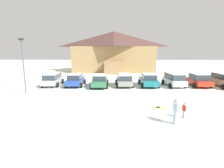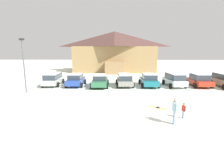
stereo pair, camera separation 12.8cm
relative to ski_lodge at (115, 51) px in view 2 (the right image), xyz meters
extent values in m
plane|color=white|center=(1.33, -30.63, -4.31)|extent=(160.00, 160.00, 0.00)
cube|color=#9E7E50|center=(0.00, 0.06, -1.66)|extent=(16.84, 8.44, 5.30)
pyramid|color=#4E312D|center=(0.00, 0.06, 2.58)|extent=(17.45, 9.05, 3.19)
cube|color=#9B784F|center=(0.05, -4.97, -3.11)|extent=(3.62, 1.84, 2.40)
cube|color=#BABFBA|center=(-7.67, -16.39, -3.69)|extent=(2.01, 4.55, 0.59)
cube|color=#2D3842|center=(-7.66, -16.48, -3.09)|extent=(1.74, 3.47, 0.61)
cube|color=white|center=(-7.66, -16.48, -2.75)|extent=(1.62, 3.29, 0.06)
cylinder|color=black|center=(-8.69, -15.08, -3.99)|extent=(0.26, 0.65, 0.64)
cylinder|color=black|center=(-6.83, -14.95, -3.99)|extent=(0.26, 0.65, 0.64)
cylinder|color=black|center=(-8.50, -17.83, -3.99)|extent=(0.26, 0.65, 0.64)
cylinder|color=black|center=(-6.64, -17.70, -3.99)|extent=(0.26, 0.65, 0.64)
cube|color=#26469E|center=(-4.66, -16.61, -3.68)|extent=(1.80, 4.15, 0.61)
cube|color=#2D3842|center=(-4.66, -16.81, -3.10)|extent=(1.57, 2.16, 0.57)
cube|color=white|center=(-4.66, -16.81, -2.78)|extent=(1.46, 2.06, 0.06)
cylinder|color=black|center=(-5.62, -15.34, -3.99)|extent=(0.23, 0.64, 0.64)
cylinder|color=black|center=(-3.73, -15.32, -3.99)|extent=(0.23, 0.64, 0.64)
cylinder|color=black|center=(-5.59, -17.90, -3.99)|extent=(0.23, 0.64, 0.64)
cylinder|color=black|center=(-3.70, -17.87, -3.99)|extent=(0.23, 0.64, 0.64)
cube|color=#306F4A|center=(-1.53, -16.95, -3.69)|extent=(1.87, 4.77, 0.60)
cube|color=#2D3842|center=(-1.53, -17.19, -3.11)|extent=(1.60, 2.50, 0.56)
cube|color=white|center=(-1.53, -17.19, -2.80)|extent=(1.50, 2.37, 0.06)
cylinder|color=black|center=(-2.52, -15.51, -3.99)|extent=(0.24, 0.65, 0.64)
cylinder|color=black|center=(-0.63, -15.46, -3.99)|extent=(0.24, 0.65, 0.64)
cylinder|color=black|center=(-2.44, -18.44, -3.99)|extent=(0.24, 0.65, 0.64)
cylinder|color=black|center=(-0.55, -18.39, -3.99)|extent=(0.24, 0.65, 0.64)
cube|color=gray|center=(1.54, -16.60, -3.70)|extent=(1.98, 4.11, 0.57)
cube|color=#2D3842|center=(1.54, -16.68, -3.12)|extent=(1.72, 3.13, 0.58)
cube|color=white|center=(1.54, -16.68, -2.80)|extent=(1.60, 2.98, 0.06)
cylinder|color=black|center=(0.51, -15.40, -3.99)|extent=(0.25, 0.65, 0.64)
cylinder|color=black|center=(2.44, -15.30, -3.99)|extent=(0.25, 0.65, 0.64)
cylinder|color=black|center=(0.64, -17.89, -3.99)|extent=(0.25, 0.65, 0.64)
cylinder|color=black|center=(2.56, -17.80, -3.99)|extent=(0.25, 0.65, 0.64)
cube|color=#1A6D79|center=(4.60, -16.56, -3.68)|extent=(1.84, 4.33, 0.62)
cube|color=#2D3842|center=(4.60, -16.78, -3.07)|extent=(1.61, 2.25, 0.61)
cube|color=white|center=(4.60, -16.78, -2.74)|extent=(1.50, 2.14, 0.06)
cylinder|color=black|center=(3.61, -15.23, -3.99)|extent=(0.22, 0.64, 0.64)
cylinder|color=black|center=(5.57, -15.22, -3.99)|extent=(0.22, 0.64, 0.64)
cylinder|color=black|center=(3.62, -17.91, -3.99)|extent=(0.22, 0.64, 0.64)
cylinder|color=black|center=(5.58, -17.90, -3.99)|extent=(0.22, 0.64, 0.64)
cube|color=white|center=(7.75, -16.67, -3.67)|extent=(2.01, 4.18, 0.63)
cube|color=#2D3842|center=(7.75, -16.75, -3.03)|extent=(1.73, 3.19, 0.67)
cube|color=white|center=(7.75, -16.75, -2.66)|extent=(1.62, 3.03, 0.06)
cylinder|color=black|center=(6.73, -15.49, -3.99)|extent=(0.27, 0.66, 0.64)
cylinder|color=black|center=(8.57, -15.35, -3.99)|extent=(0.27, 0.66, 0.64)
cylinder|color=black|center=(6.93, -18.00, -3.99)|extent=(0.27, 0.66, 0.64)
cylinder|color=black|center=(8.76, -17.86, -3.99)|extent=(0.27, 0.66, 0.64)
cube|color=red|center=(10.83, -16.47, -3.71)|extent=(2.03, 4.19, 0.55)
cube|color=#2D3842|center=(10.83, -16.68, -3.10)|extent=(1.74, 2.20, 0.68)
cube|color=white|center=(10.83, -16.68, -2.73)|extent=(1.62, 2.09, 0.06)
cylinder|color=black|center=(9.77, -15.23, -3.99)|extent=(0.24, 0.65, 0.64)
cylinder|color=black|center=(11.80, -15.16, -3.99)|extent=(0.24, 0.65, 0.64)
cylinder|color=black|center=(9.85, -17.79, -3.99)|extent=(0.24, 0.65, 0.64)
cylinder|color=black|center=(11.89, -17.72, -3.99)|extent=(0.24, 0.65, 0.64)
cylinder|color=black|center=(12.82, -15.59, -3.99)|extent=(0.23, 0.64, 0.64)
cylinder|color=black|center=(12.88, -18.48, -3.99)|extent=(0.23, 0.64, 0.64)
cylinder|color=#9EB2D2|center=(4.09, -28.43, -3.90)|extent=(0.15, 0.15, 0.82)
cylinder|color=#9EB2D2|center=(4.09, -28.25, -3.90)|extent=(0.15, 0.15, 0.82)
cube|color=#98BDD1|center=(4.09, -28.34, -3.20)|extent=(0.25, 0.41, 0.58)
cylinder|color=#98BDD1|center=(4.08, -28.60, -3.18)|extent=(0.11, 0.11, 0.55)
cylinder|color=#98BDD1|center=(4.09, -28.09, -3.18)|extent=(0.11, 0.11, 0.55)
sphere|color=tan|center=(4.09, -28.34, -2.80)|extent=(0.21, 0.21, 0.21)
cylinder|color=beige|center=(4.09, -28.34, -2.69)|extent=(0.20, 0.20, 0.10)
cylinder|color=#98AFC2|center=(4.99, -27.44, -4.05)|extent=(0.09, 0.09, 0.51)
cylinder|color=#98AFC2|center=(4.97, -27.32, -4.05)|extent=(0.09, 0.09, 0.51)
cube|color=red|center=(4.98, -27.38, -3.61)|extent=(0.20, 0.28, 0.36)
cylinder|color=red|center=(5.02, -27.54, -3.60)|extent=(0.07, 0.07, 0.35)
cylinder|color=red|center=(4.95, -27.22, -3.60)|extent=(0.07, 0.07, 0.35)
sphere|color=tan|center=(4.98, -27.38, -3.36)|extent=(0.13, 0.13, 0.13)
cylinder|color=#318F47|center=(4.98, -27.38, -3.29)|extent=(0.13, 0.13, 0.06)
cube|color=gold|center=(3.71, -25.32, -4.30)|extent=(1.22, 0.94, 0.02)
cube|color=black|center=(3.75, -25.35, -4.26)|extent=(0.21, 0.18, 0.06)
cube|color=gold|center=(3.83, -25.16, -4.30)|extent=(1.22, 0.94, 0.02)
cube|color=black|center=(3.87, -25.19, -4.26)|extent=(0.21, 0.18, 0.06)
cylinder|color=#515459|center=(-9.12, -20.51, -1.61)|extent=(0.14, 0.14, 5.40)
cube|color=#232326|center=(-9.12, -20.51, 1.24)|extent=(0.44, 0.24, 0.20)
camera|label=1|loc=(0.49, -38.44, 0.07)|focal=28.00mm
camera|label=2|loc=(0.62, -38.43, 0.07)|focal=28.00mm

